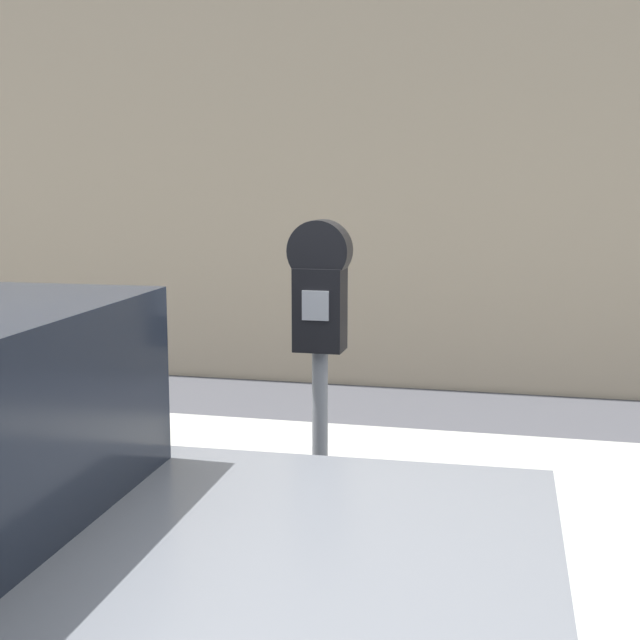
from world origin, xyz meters
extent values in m
cube|color=#ADAAA3|center=(0.00, 2.20, 0.07)|extent=(24.00, 2.80, 0.15)
cube|color=tan|center=(0.00, 5.49, 2.46)|extent=(24.00, 0.30, 4.92)
cylinder|color=slate|center=(-0.01, 1.06, 0.65)|extent=(0.06, 0.06, 1.00)
cube|color=black|center=(-0.01, 1.06, 1.30)|extent=(0.18, 0.13, 0.30)
cube|color=gray|center=(-0.01, 0.99, 1.32)|extent=(0.10, 0.01, 0.11)
cylinder|color=black|center=(-0.01, 1.06, 1.51)|extent=(0.22, 0.11, 0.22)
camera|label=1|loc=(0.72, -2.02, 1.77)|focal=50.00mm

